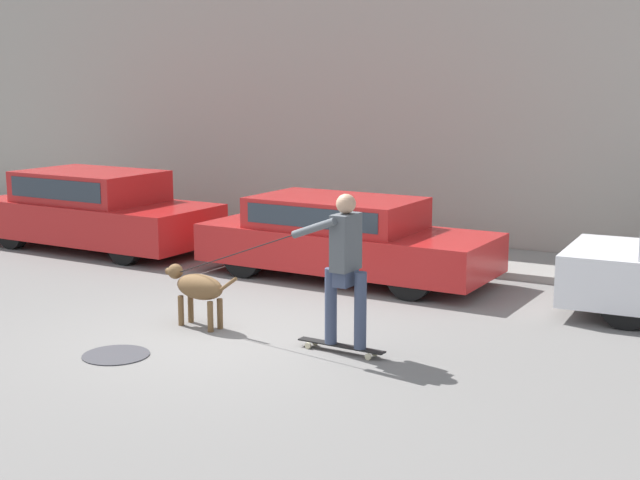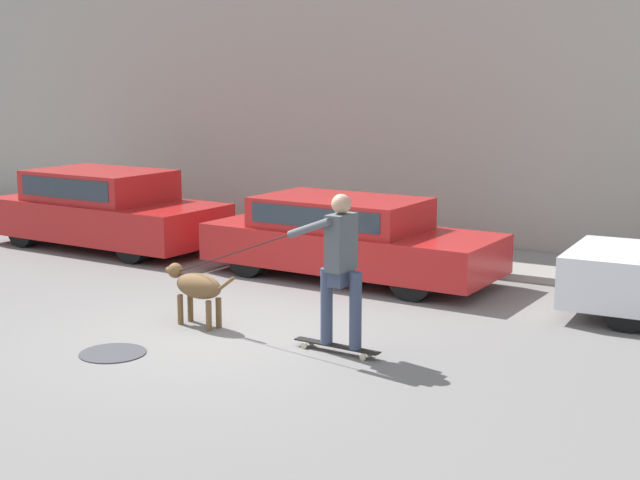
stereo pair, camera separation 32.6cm
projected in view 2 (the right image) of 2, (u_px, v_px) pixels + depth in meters
The scene contains 8 objects.
ground_plane at pixel (229, 335), 10.34m from camera, with size 36.00×36.00×0.00m, color slate.
back_wall at pixel (445, 95), 15.20m from camera, with size 32.00×0.30×5.27m.
sidewalk_curb at pixel (416, 254), 14.76m from camera, with size 30.00×1.81×0.12m.
parked_car_0 at pixel (106, 210), 15.54m from camera, with size 4.28×1.93×1.35m.
parked_car_1 at pixel (348, 238), 13.15m from camera, with size 4.44×1.79×1.20m.
dog at pixel (197, 287), 10.65m from camera, with size 1.12×0.39×0.72m.
skateboarder at pixel (340, 263), 9.47m from camera, with size 2.86×0.55×1.74m.
manhole_cover at pixel (113, 353), 9.64m from camera, with size 0.72×0.72×0.01m.
Camera 2 is at (5.96, -8.06, 2.96)m, focal length 50.00 mm.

